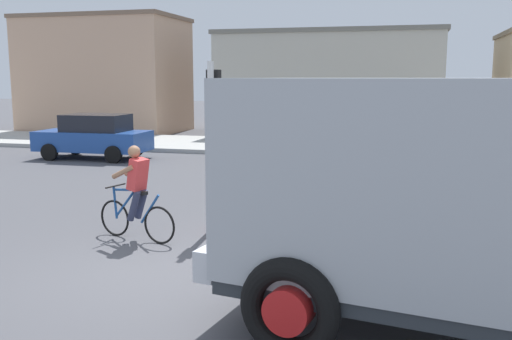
% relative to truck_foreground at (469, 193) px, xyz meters
% --- Properties ---
extents(ground_plane, '(120.00, 120.00, 0.00)m').
position_rel_truck_foreground_xyz_m(ground_plane, '(-4.18, 1.23, -1.67)').
color(ground_plane, '#4C4C51').
extents(sidewalk_far, '(80.00, 5.00, 0.16)m').
position_rel_truck_foreground_xyz_m(sidewalk_far, '(-4.18, 16.61, -1.59)').
color(sidewalk_far, '#ADADA8').
rests_on(sidewalk_far, ground).
extents(truck_foreground, '(5.76, 3.51, 2.90)m').
position_rel_truck_foreground_xyz_m(truck_foreground, '(0.00, 0.00, 0.00)').
color(truck_foreground, '#B2B7BC').
rests_on(truck_foreground, ground).
extents(cyclist, '(1.68, 0.61, 1.72)m').
position_rel_truck_foreground_xyz_m(cyclist, '(-5.32, 2.69, -0.80)').
color(cyclist, black).
rests_on(cyclist, ground).
extents(traffic_light_pole, '(0.24, 0.43, 3.20)m').
position_rel_truck_foreground_xyz_m(traffic_light_pole, '(-4.24, 3.76, 0.40)').
color(traffic_light_pole, red).
rests_on(traffic_light_pole, ground).
extents(car_red_near, '(4.02, 1.92, 1.60)m').
position_rel_truck_foreground_xyz_m(car_red_near, '(-11.59, 11.94, -0.85)').
color(car_red_near, '#234C9E').
rests_on(car_red_near, ground).
extents(pedestrian_near_kerb, '(0.34, 0.22, 1.62)m').
position_rel_truck_foreground_xyz_m(pedestrian_near_kerb, '(-6.12, 12.09, -0.82)').
color(pedestrian_near_kerb, '#2D334C').
rests_on(pedestrian_near_kerb, ground).
extents(building_corner_left, '(8.25, 5.14, 6.07)m').
position_rel_truck_foreground_xyz_m(building_corner_left, '(-16.49, 21.71, 1.37)').
color(building_corner_left, tan).
rests_on(building_corner_left, ground).
extents(building_mid_block, '(10.75, 7.12, 5.11)m').
position_rel_truck_foreground_xyz_m(building_mid_block, '(-4.47, 23.05, 0.89)').
color(building_mid_block, '#B2AD9E').
rests_on(building_mid_block, ground).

